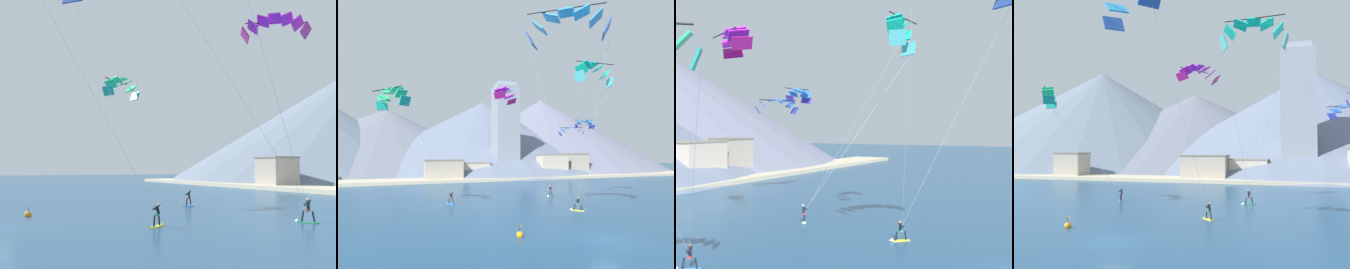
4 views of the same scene
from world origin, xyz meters
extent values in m
plane|color=navy|center=(0.00, 0.00, 0.00)|extent=(400.00, 400.00, 0.00)
cube|color=#337FDB|center=(-9.04, 19.06, 0.04)|extent=(1.17, 1.44, 0.07)
cylinder|color=black|center=(-8.82, 18.73, 0.42)|extent=(0.23, 0.26, 0.72)
cylinder|color=black|center=(-9.26, 19.39, 0.42)|extent=(0.23, 0.26, 0.72)
cube|color=red|center=(-9.04, 19.06, 0.82)|extent=(0.38, 0.36, 0.12)
cylinder|color=black|center=(-8.99, 19.09, 1.14)|extent=(0.39, 0.36, 0.60)
cylinder|color=black|center=(-9.01, 18.94, 1.32)|extent=(0.47, 0.35, 0.39)
cylinder|color=black|center=(-9.14, 19.13, 1.32)|extent=(0.47, 0.35, 0.39)
cylinder|color=black|center=(-9.22, 18.93, 1.29)|extent=(0.32, 0.45, 0.03)
sphere|color=brown|center=(-8.92, 19.14, 1.54)|extent=(0.22, 0.22, 0.22)
cone|color=white|center=(-9.52, 19.78, 0.10)|extent=(0.47, 0.45, 0.36)
cube|color=#33B266|center=(6.73, 20.54, 0.04)|extent=(1.47, 1.10, 0.07)
cylinder|color=#14232D|center=(7.08, 20.73, 0.45)|extent=(0.29, 0.24, 0.77)
cylinder|color=#14232D|center=(6.39, 20.34, 0.45)|extent=(0.29, 0.24, 0.77)
cube|color=red|center=(6.73, 20.54, 0.87)|extent=(0.37, 0.40, 0.12)
cylinder|color=#14232D|center=(6.71, 20.58, 1.22)|extent=(0.37, 0.41, 0.65)
cylinder|color=#14232D|center=(6.87, 20.55, 1.41)|extent=(0.35, 0.53, 0.43)
cylinder|color=#14232D|center=(6.65, 20.43, 1.41)|extent=(0.35, 0.53, 0.43)
cylinder|color=black|center=(6.85, 20.34, 1.37)|extent=(0.47, 0.29, 0.03)
sphere|color=beige|center=(6.67, 20.65, 1.65)|extent=(0.24, 0.24, 0.24)
cone|color=white|center=(5.98, 20.11, 0.10)|extent=(0.44, 0.46, 0.36)
cube|color=yellow|center=(4.38, 9.88, 0.04)|extent=(1.31, 1.35, 0.07)
cylinder|color=black|center=(4.65, 9.59, 0.41)|extent=(0.24, 0.24, 0.69)
cylinder|color=black|center=(4.11, 10.17, 0.41)|extent=(0.24, 0.24, 0.69)
cube|color=#33B266|center=(4.38, 9.88, 0.79)|extent=(0.36, 0.36, 0.12)
cylinder|color=black|center=(4.43, 9.93, 1.10)|extent=(0.40, 0.39, 0.59)
cylinder|color=black|center=(4.43, 9.78, 1.27)|extent=(0.41, 0.39, 0.38)
cylinder|color=black|center=(4.28, 9.94, 1.27)|extent=(0.41, 0.39, 0.38)
cylinder|color=black|center=(4.23, 9.74, 1.24)|extent=(0.38, 0.40, 0.03)
sphere|color=tan|center=(4.51, 10.01, 1.47)|extent=(0.21, 0.21, 0.21)
cone|color=white|center=(3.78, 10.52, 0.10)|extent=(0.47, 0.47, 0.36)
cube|color=teal|center=(-14.96, 12.42, 12.17)|extent=(1.24, 1.24, 1.09)
cube|color=#2DCE82|center=(-15.37, 12.82, 12.99)|extent=(1.43, 1.47, 0.96)
cube|color=#2DCE82|center=(-15.89, 13.47, 13.55)|extent=(1.57, 1.57, 0.69)
cube|color=#2DCE82|center=(-16.45, 14.29, 13.74)|extent=(1.62, 1.56, 0.31)
cube|color=#2DCE82|center=(-16.96, 15.13, 13.55)|extent=(1.61, 1.47, 0.69)
cube|color=#2DCE82|center=(-17.34, 15.88, 12.99)|extent=(1.55, 1.26, 0.96)
cube|color=teal|center=(-17.53, 16.42, 12.17)|extent=(1.40, 0.96, 1.09)
cylinder|color=black|center=(-16.92, 13.98, 13.65)|extent=(3.27, 3.66, 0.10)
cylinder|color=silver|center=(-12.02, 15.64, 6.49)|extent=(5.62, 6.63, 10.42)
cylinder|color=silver|center=(-13.39, 17.76, 6.49)|extent=(8.36, 2.38, 10.42)
cube|color=#46B4B4|center=(11.31, 11.79, 16.50)|extent=(0.58, 1.46, 1.40)
cube|color=#15D8A9|center=(10.66, 11.97, 17.58)|extent=(0.97, 1.54, 1.32)
cube|color=#15D8A9|center=(9.62, 11.98, 18.31)|extent=(1.33, 1.59, 0.99)
cube|color=#15D8A9|center=(8.39, 11.82, 18.57)|extent=(1.55, 1.59, 0.48)
cube|color=#15D8A9|center=(7.18, 11.52, 18.31)|extent=(1.62, 1.55, 0.99)
cube|color=#15D8A9|center=(6.22, 11.13, 17.58)|extent=(1.45, 1.47, 1.32)
cube|color=#46B4B4|center=(5.68, 10.72, 16.50)|extent=(1.06, 1.37, 1.40)
cylinder|color=black|center=(8.50, 11.23, 18.74)|extent=(5.65, 0.56, 0.10)
cylinder|color=silver|center=(9.15, 15.99, 8.63)|extent=(4.63, 8.72, 14.53)
cylinder|color=silver|center=(6.22, 15.44, 8.63)|extent=(1.27, 9.82, 14.53)
cube|color=#2797CE|center=(-2.78, 5.34, 18.83)|extent=(2.14, 2.11, 1.18)
cube|color=#2D51A2|center=(-3.39, 5.96, 17.70)|extent=(1.85, 1.83, 1.43)
cylinder|color=silver|center=(3.21, 5.57, 9.14)|extent=(2.08, 8.38, 15.81)
cylinder|color=silver|center=(0.34, 7.95, 9.14)|extent=(7.82, 3.62, 15.81)
cube|color=#AB1572|center=(-1.60, 21.01, 15.75)|extent=(1.90, 1.37, 1.19)
cube|color=#DF1FE6|center=(-1.28, 21.65, 16.50)|extent=(2.00, 1.62, 1.08)
cube|color=#DF1FE6|center=(-0.76, 22.41, 16.98)|extent=(2.01, 1.81, 0.84)
cube|color=#DF1FE6|center=(-0.12, 23.20, 17.15)|extent=(1.98, 1.93, 0.52)
cube|color=#DF1FE6|center=(0.59, 23.94, 16.98)|extent=(1.88, 1.97, 0.84)
cube|color=#DF1FE6|center=(1.28, 24.54, 16.50)|extent=(1.71, 1.96, 1.08)
cube|color=#AB1572|center=(1.87, 24.95, 15.75)|extent=(1.49, 1.84, 1.19)
cylinder|color=black|center=(-0.68, 23.70, 16.97)|extent=(2.64, 4.86, 0.10)
cube|color=blue|center=(18.87, 32.52, 12.67)|extent=(1.76, 1.83, 0.35)
cube|color=blue|center=(18.15, 33.15, 12.51)|extent=(1.79, 1.77, 0.67)
cube|color=blue|center=(17.54, 33.75, 12.04)|extent=(1.74, 1.65, 0.91)
cube|color=#3541B8|center=(17.11, 34.25, 11.33)|extent=(1.61, 1.47, 1.04)
cylinder|color=black|center=(18.44, 31.99, 12.56)|extent=(4.42, 2.71, 0.10)
cube|color=#4332A9|center=(18.77, 30.35, 12.73)|extent=(0.76, 1.33, 1.01)
sphere|color=orange|center=(-5.89, 3.07, 0.15)|extent=(0.56, 0.56, 0.56)
cylinder|color=black|center=(-5.89, 3.07, 0.65)|extent=(0.04, 0.04, 0.44)
cube|color=orange|center=(-5.80, 3.07, 0.83)|extent=(0.18, 0.01, 0.12)
cube|color=beige|center=(0.00, 51.24, 0.35)|extent=(180.00, 10.00, 0.70)
cube|color=#A89E8E|center=(-6.28, 52.35, 2.57)|extent=(9.42, 4.88, 5.15)
cube|color=slate|center=(-6.28, 52.35, 5.30)|extent=(9.80, 5.08, 0.30)
cube|color=beige|center=(2.48, 55.61, 2.20)|extent=(7.84, 5.33, 4.39)
cube|color=gray|center=(2.48, 55.61, 4.54)|extent=(8.16, 5.54, 0.30)
cube|color=#A89E8E|center=(-38.24, 52.39, 2.80)|extent=(6.42, 5.38, 5.60)
cube|color=slate|center=(-38.24, 52.39, 5.75)|extent=(6.68, 5.59, 0.30)
cube|color=gray|center=(12.52, 58.02, 13.72)|extent=(7.00, 7.00, 27.45)
cube|color=#979DA8|center=(12.52, 58.02, 28.05)|extent=(5.60, 5.60, 1.20)
cone|color=slate|center=(17.02, 102.76, 15.78)|extent=(114.96, 114.96, 31.57)
cone|color=slate|center=(-25.38, 116.11, 13.98)|extent=(118.77, 118.77, 27.96)
cone|color=slate|center=(-63.07, 110.72, 18.77)|extent=(126.70, 126.70, 37.54)
camera|label=1|loc=(33.07, -2.31, 3.95)|focal=50.00mm
camera|label=2|loc=(-14.15, -16.62, 6.42)|focal=28.00mm
camera|label=3|loc=(-30.61, -3.43, 9.07)|focal=50.00mm
camera|label=4|loc=(12.24, -23.77, 6.32)|focal=40.00mm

